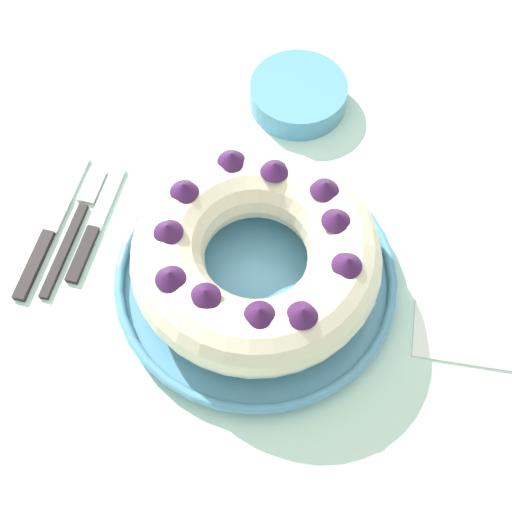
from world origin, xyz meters
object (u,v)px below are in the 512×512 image
(fork, at_px, (78,220))
(cake_knife, at_px, (92,232))
(napkin, at_px, (474,326))
(bundt_cake, at_px, (256,255))
(side_bowl, at_px, (298,95))
(serving_knife, at_px, (48,234))
(serving_dish, at_px, (256,278))

(fork, distance_m, cake_knife, 0.03)
(cake_knife, relative_size, napkin, 1.27)
(bundt_cake, relative_size, fork, 1.51)
(fork, bearing_deg, cake_knife, -20.85)
(side_bowl, distance_m, napkin, 0.41)
(bundt_cake, xyz_separation_m, serving_knife, (-0.28, -0.00, -0.07))
(bundt_cake, distance_m, fork, 0.26)
(fork, distance_m, napkin, 0.52)
(cake_knife, bearing_deg, side_bowl, 51.19)
(cake_knife, bearing_deg, serving_knife, -163.06)
(napkin, bearing_deg, side_bowl, 134.38)
(serving_dish, distance_m, side_bowl, 0.30)
(fork, height_order, side_bowl, side_bowl)
(bundt_cake, relative_size, napkin, 2.05)
(napkin, bearing_deg, serving_dish, -178.60)
(bundt_cake, height_order, serving_knife, bundt_cake)
(side_bowl, bearing_deg, serving_knife, -131.72)
(bundt_cake, height_order, fork, bundt_cake)
(napkin, bearing_deg, serving_knife, -179.27)
(serving_knife, bearing_deg, fork, 46.40)
(serving_knife, xyz_separation_m, side_bowl, (0.27, 0.30, 0.02))
(serving_dish, distance_m, serving_knife, 0.28)
(fork, bearing_deg, side_bowl, 53.86)
(side_bowl, height_order, napkin, side_bowl)
(serving_knife, bearing_deg, serving_dish, -0.13)
(serving_knife, height_order, napkin, serving_knife)
(serving_knife, relative_size, side_bowl, 1.61)
(serving_knife, distance_m, napkin, 0.55)
(serving_dish, height_order, bundt_cake, bundt_cake)
(cake_knife, relative_size, side_bowl, 1.32)
(fork, distance_m, side_bowl, 0.36)
(serving_dish, xyz_separation_m, side_bowl, (-0.01, 0.30, 0.01))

